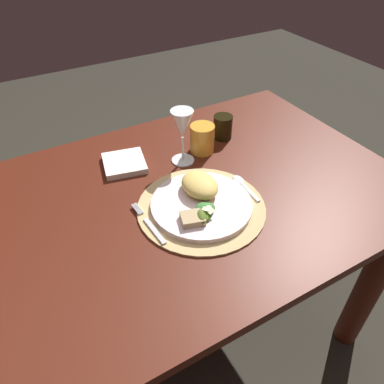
% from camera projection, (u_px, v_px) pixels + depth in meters
% --- Properties ---
extents(ground_plane, '(6.00, 6.00, 0.00)m').
position_uv_depth(ground_plane, '(194.00, 326.00, 1.51)').
color(ground_plane, '#2E2B23').
extents(dining_table, '(1.19, 0.83, 0.74)m').
position_uv_depth(dining_table, '(195.00, 230.00, 1.15)').
color(dining_table, '#4D1C0F').
rests_on(dining_table, ground).
extents(placemat, '(0.34, 0.34, 0.01)m').
position_uv_depth(placemat, '(201.00, 207.00, 0.98)').
color(placemat, tan).
rests_on(placemat, dining_table).
extents(dinner_plate, '(0.27, 0.27, 0.01)m').
position_uv_depth(dinner_plate, '(201.00, 204.00, 0.97)').
color(dinner_plate, silver).
rests_on(dinner_plate, placemat).
extents(pasta_serving, '(0.09, 0.12, 0.04)m').
position_uv_depth(pasta_serving, '(200.00, 185.00, 0.99)').
color(pasta_serving, '#E4C05E').
rests_on(pasta_serving, dinner_plate).
extents(salad_greens, '(0.08, 0.08, 0.02)m').
position_uv_depth(salad_greens, '(204.00, 211.00, 0.92)').
color(salad_greens, '#3D7936').
rests_on(salad_greens, dinner_plate).
extents(bread_piece, '(0.07, 0.06, 0.02)m').
position_uv_depth(bread_piece, '(193.00, 218.00, 0.91)').
color(bread_piece, tan).
rests_on(bread_piece, dinner_plate).
extents(fork, '(0.02, 0.17, 0.00)m').
position_uv_depth(fork, '(150.00, 225.00, 0.92)').
color(fork, silver).
rests_on(fork, placemat).
extents(spoon, '(0.03, 0.13, 0.01)m').
position_uv_depth(spoon, '(242.00, 183.00, 1.05)').
color(spoon, silver).
rests_on(spoon, placemat).
extents(napkin, '(0.15, 0.15, 0.02)m').
position_uv_depth(napkin, '(124.00, 163.00, 1.12)').
color(napkin, white).
rests_on(napkin, dining_table).
extents(wine_glass, '(0.07, 0.07, 0.17)m').
position_uv_depth(wine_glass, '(182.00, 126.00, 1.07)').
color(wine_glass, silver).
rests_on(wine_glass, dining_table).
extents(amber_tumbler, '(0.08, 0.08, 0.09)m').
position_uv_depth(amber_tumbler, '(202.00, 139.00, 1.16)').
color(amber_tumbler, gold).
rests_on(amber_tumbler, dining_table).
extents(dark_tumbler, '(0.06, 0.06, 0.08)m').
position_uv_depth(dark_tumbler, '(223.00, 127.00, 1.23)').
color(dark_tumbler, black).
rests_on(dark_tumbler, dining_table).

